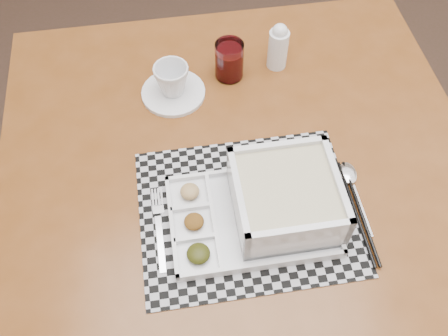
{
  "coord_description": "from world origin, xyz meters",
  "views": [
    {
      "loc": [
        -0.96,
        -0.86,
        1.64
      ],
      "look_at": [
        -0.92,
        -0.31,
        0.84
      ],
      "focal_mm": 40.0,
      "sensor_mm": 36.0,
      "label": 1
    }
  ],
  "objects": [
    {
      "name": "juice_glass",
      "position": [
        -0.88,
        0.01,
        0.81
      ],
      "size": [
        0.07,
        0.07,
        0.1
      ],
      "color": "white",
      "rests_on": "dining_table"
    },
    {
      "name": "creamer_bottle",
      "position": [
        -0.76,
        0.04,
        0.83
      ],
      "size": [
        0.05,
        0.05,
        0.12
      ],
      "color": "silver",
      "rests_on": "dining_table"
    },
    {
      "name": "serving_tray",
      "position": [
        -0.82,
        -0.38,
        0.81
      ],
      "size": [
        0.34,
        0.24,
        0.1
      ],
      "color": "silver",
      "rests_on": "placemat"
    },
    {
      "name": "saucer",
      "position": [
        -1.01,
        -0.04,
        0.78
      ],
      "size": [
        0.15,
        0.15,
        0.01
      ],
      "primitive_type": "cylinder",
      "color": "silver",
      "rests_on": "dining_table"
    },
    {
      "name": "chopsticks",
      "position": [
        -0.66,
        -0.4,
        0.78
      ],
      "size": [
        0.03,
        0.24,
        0.01
      ],
      "color": "black",
      "rests_on": "placemat"
    },
    {
      "name": "fork",
      "position": [
        -1.05,
        -0.39,
        0.77
      ],
      "size": [
        0.03,
        0.19,
        0.0
      ],
      "color": "silver",
      "rests_on": "placemat"
    },
    {
      "name": "placemat",
      "position": [
        -0.87,
        -0.37,
        0.77
      ],
      "size": [
        0.45,
        0.38,
        0.0
      ],
      "primitive_type": "cube",
      "rotation": [
        0.0,
        0.0,
        0.07
      ],
      "color": "#9A99A0",
      "rests_on": "dining_table"
    },
    {
      "name": "dining_table",
      "position": [
        -0.87,
        -0.27,
        0.69
      ],
      "size": [
        1.1,
        1.1,
        0.77
      ],
      "color": "#572D0F",
      "rests_on": "ground"
    },
    {
      "name": "cup",
      "position": [
        -1.01,
        -0.04,
        0.82
      ],
      "size": [
        0.1,
        0.1,
        0.08
      ],
      "primitive_type": "imported",
      "rotation": [
        0.0,
        0.0,
        -0.37
      ],
      "color": "silver",
      "rests_on": "saucer"
    },
    {
      "name": "spoon",
      "position": [
        -0.65,
        -0.32,
        0.78
      ],
      "size": [
        0.04,
        0.18,
        0.01
      ],
      "color": "silver",
      "rests_on": "placemat"
    }
  ]
}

